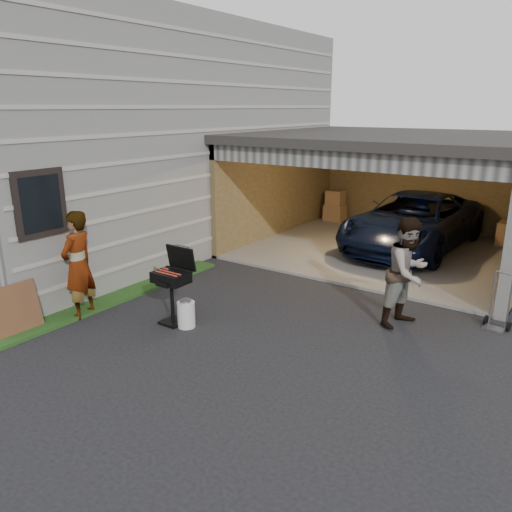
# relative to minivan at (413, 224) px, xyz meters

# --- Properties ---
(ground) EXTENTS (80.00, 80.00, 0.00)m
(ground) POSITION_rel_minivan_xyz_m (-1.24, -6.90, -0.69)
(ground) COLOR black
(ground) RESTS_ON ground
(house) EXTENTS (7.00, 11.00, 5.50)m
(house) POSITION_rel_minivan_xyz_m (-7.24, -2.90, 2.06)
(house) COLOR #474744
(house) RESTS_ON ground
(groundcover_strip) EXTENTS (0.50, 8.00, 0.06)m
(groundcover_strip) POSITION_rel_minivan_xyz_m (-3.49, -7.90, -0.66)
(groundcover_strip) COLOR #193814
(groundcover_strip) RESTS_ON ground
(garage) EXTENTS (6.80, 6.30, 2.90)m
(garage) POSITION_rel_minivan_xyz_m (-0.47, -0.11, 1.18)
(garage) COLOR #605E59
(garage) RESTS_ON ground
(minivan) EXTENTS (2.54, 5.08, 1.38)m
(minivan) POSITION_rel_minivan_xyz_m (0.00, 0.00, 0.00)
(minivan) COLOR black
(minivan) RESTS_ON ground
(woman) EXTENTS (0.60, 0.77, 1.87)m
(woman) POSITION_rel_minivan_xyz_m (-3.34, -7.38, 0.24)
(woman) COLOR #A7B1D2
(woman) RESTS_ON ground
(man) EXTENTS (0.93, 1.06, 1.83)m
(man) POSITION_rel_minivan_xyz_m (1.36, -4.50, 0.22)
(man) COLOR #3C2117
(man) RESTS_ON ground
(bbq_grill) EXTENTS (0.58, 0.51, 1.29)m
(bbq_grill) POSITION_rel_minivan_xyz_m (-1.84, -6.67, 0.08)
(bbq_grill) COLOR black
(bbq_grill) RESTS_ON ground
(propane_tank) EXTENTS (0.34, 0.34, 0.44)m
(propane_tank) POSITION_rel_minivan_xyz_m (-1.55, -6.68, -0.47)
(propane_tank) COLOR white
(propane_tank) RESTS_ON ground
(plywood_panel) EXTENTS (0.21, 0.74, 0.82)m
(plywood_panel) POSITION_rel_minivan_xyz_m (-3.58, -8.40, -0.28)
(plywood_panel) COLOR #57331D
(plywood_panel) RESTS_ON ground
(hand_truck) EXTENTS (0.43, 0.36, 0.98)m
(hand_truck) POSITION_rel_minivan_xyz_m (2.68, -3.82, -0.50)
(hand_truck) COLOR gray
(hand_truck) RESTS_ON ground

